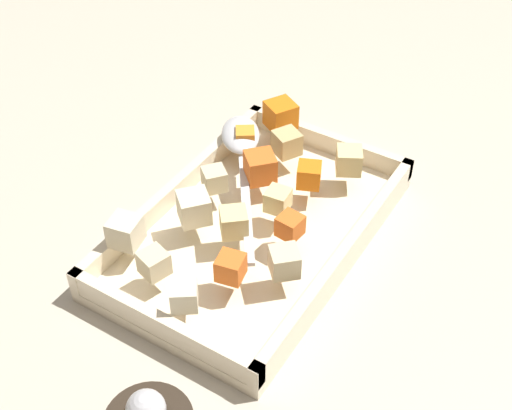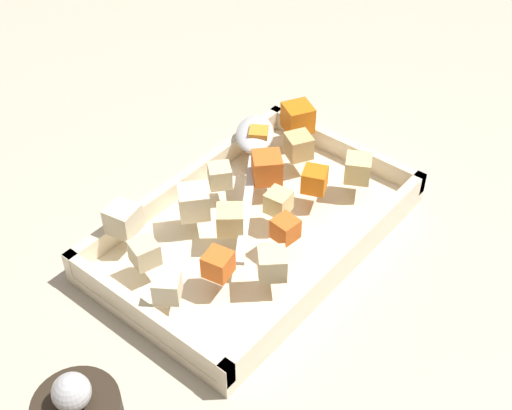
{
  "view_description": "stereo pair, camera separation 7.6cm",
  "coord_description": "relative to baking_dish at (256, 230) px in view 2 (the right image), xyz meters",
  "views": [
    {
      "loc": [
        0.48,
        0.28,
        0.56
      ],
      "look_at": [
        -0.0,
        -0.02,
        0.05
      ],
      "focal_mm": 49.06,
      "sensor_mm": 36.0,
      "label": 1
    },
    {
      "loc": [
        0.44,
        0.34,
        0.56
      ],
      "look_at": [
        -0.0,
        -0.02,
        0.05
      ],
      "focal_mm": 49.06,
      "sensor_mm": 36.0,
      "label": 2
    }
  ],
  "objects": [
    {
      "name": "potato_chunk_corner_nw",
      "position": [
        0.13,
        -0.04,
        0.04
      ],
      "size": [
        0.03,
        0.03,
        0.03
      ],
      "primitive_type": "cube",
      "rotation": [
        0.0,
        0.0,
        2.84
      ],
      "color": "beige",
      "rests_on": "baking_dish"
    },
    {
      "name": "serving_spoon",
      "position": [
        -0.09,
        -0.08,
        0.04
      ],
      "size": [
        0.22,
        0.17,
        0.02
      ],
      "rotation": [
        0.0,
        0.0,
        0.61
      ],
      "color": "silver",
      "rests_on": "baking_dish"
    },
    {
      "name": "carrot_chunk_back_center",
      "position": [
        -0.1,
        -0.08,
        0.04
      ],
      "size": [
        0.03,
        0.03,
        0.02
      ],
      "primitive_type": "cube",
      "rotation": [
        0.0,
        0.0,
        2.16
      ],
      "color": "orange",
      "rests_on": "baking_dish"
    },
    {
      "name": "parsnip_chunk_mid_left",
      "position": [
        0.15,
        0.01,
        0.04
      ],
      "size": [
        0.04,
        0.04,
        0.03
      ],
      "primitive_type": "cube",
      "rotation": [
        0.0,
        0.0,
        5.32
      ],
      "color": "beige",
      "rests_on": "baking_dish"
    },
    {
      "name": "potato_chunk_front_center",
      "position": [
        -0.12,
        0.05,
        0.04
      ],
      "size": [
        0.04,
        0.04,
        0.03
      ],
      "primitive_type": "cube",
      "rotation": [
        0.0,
        0.0,
        0.5
      ],
      "color": "#E0CC89",
      "rests_on": "baking_dish"
    },
    {
      "name": "carrot_chunk_heap_side",
      "position": [
        0.01,
        0.05,
        0.04
      ],
      "size": [
        0.03,
        0.03,
        0.02
      ],
      "primitive_type": "cube",
      "rotation": [
        0.0,
        0.0,
        3.03
      ],
      "color": "orange",
      "rests_on": "baking_dish"
    },
    {
      "name": "carrot_chunk_under_handle",
      "position": [
        -0.05,
        -0.03,
        0.05
      ],
      "size": [
        0.05,
        0.05,
        0.03
      ],
      "primitive_type": "cube",
      "rotation": [
        0.0,
        0.0,
        2.39
      ],
      "color": "orange",
      "rests_on": "baking_dish"
    },
    {
      "name": "carrot_chunk_far_right",
      "position": [
        -0.07,
        0.03,
        0.04
      ],
      "size": [
        0.03,
        0.03,
        0.03
      ],
      "primitive_type": "cube",
      "rotation": [
        0.0,
        0.0,
        1.98
      ],
      "color": "orange",
      "rests_on": "baking_dish"
    },
    {
      "name": "carrot_chunk_mid_right",
      "position": [
        -0.15,
        -0.06,
        0.05
      ],
      "size": [
        0.05,
        0.05,
        0.03
      ],
      "primitive_type": "cube",
      "rotation": [
        0.0,
        0.0,
        5.77
      ],
      "color": "orange",
      "rests_on": "baking_dish"
    },
    {
      "name": "potato_chunk_heap_top",
      "position": [
        -0.02,
        0.02,
        0.04
      ],
      "size": [
        0.03,
        0.03,
        0.02
      ],
      "primitive_type": "cube",
      "rotation": [
        0.0,
        0.0,
        0.11
      ],
      "color": "#E0CC89",
      "rests_on": "baking_dish"
    },
    {
      "name": "potato_chunk_corner_ne",
      "position": [
        0.04,
        -0.05,
        0.05
      ],
      "size": [
        0.05,
        0.05,
        0.03
      ],
      "primitive_type": "cube",
      "rotation": [
        0.0,
        0.0,
        5.57
      ],
      "color": "beige",
      "rests_on": "baking_dish"
    },
    {
      "name": "potato_chunk_corner_se",
      "position": [
        0.06,
        0.07,
        0.04
      ],
      "size": [
        0.04,
        0.04,
        0.03
      ],
      "primitive_type": "cube",
      "rotation": [
        0.0,
        0.0,
        2.33
      ],
      "color": "beige",
      "rests_on": "baking_dish"
    },
    {
      "name": "baking_dish",
      "position": [
        0.0,
        0.0,
        0.0
      ],
      "size": [
        0.36,
        0.23,
        0.04
      ],
      "color": "beige",
      "rests_on": "ground_plane"
    },
    {
      "name": "carrot_chunk_corner_sw",
      "position": [
        0.09,
        0.03,
        0.04
      ],
      "size": [
        0.03,
        0.03,
        0.03
      ],
      "primitive_type": "cube",
      "rotation": [
        0.0,
        0.0,
        0.2
      ],
      "color": "orange",
      "rests_on": "baking_dish"
    },
    {
      "name": "potato_chunk_near_left",
      "position": [
        -0.11,
        -0.03,
        0.04
      ],
      "size": [
        0.04,
        0.04,
        0.03
      ],
      "primitive_type": "cube",
      "rotation": [
        0.0,
        0.0,
        5.77
      ],
      "color": "tan",
      "rests_on": "baking_dish"
    },
    {
      "name": "potato_chunk_near_spoon",
      "position": [
        -0.01,
        -0.06,
        0.04
      ],
      "size": [
        0.04,
        0.04,
        0.03
      ],
      "primitive_type": "cube",
      "rotation": [
        0.0,
        0.0,
        2.45
      ],
      "color": "beige",
      "rests_on": "baking_dish"
    },
    {
      "name": "parsnip_chunk_center",
      "position": [
        0.11,
        -0.09,
        0.04
      ],
      "size": [
        0.04,
        0.04,
        0.03
      ],
      "primitive_type": "cube",
      "rotation": [
        0.0,
        0.0,
        4.91
      ],
      "color": "beige",
      "rests_on": "baking_dish"
    },
    {
      "name": "potato_chunk_rim_edge",
      "position": [
        0.04,
        -0.0,
        0.04
      ],
      "size": [
        0.04,
        0.04,
        0.03
      ],
      "primitive_type": "cube",
      "rotation": [
        0.0,
        0.0,
        5.42
      ],
      "color": "#E0CC89",
      "rests_on": "baking_dish"
    },
    {
      "name": "ground_plane",
      "position": [
        0.0,
        0.02,
        -0.01
      ],
      "size": [
        4.0,
        4.0,
        0.0
      ],
      "primitive_type": "plane",
      "color": "#BCB29E"
    }
  ]
}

